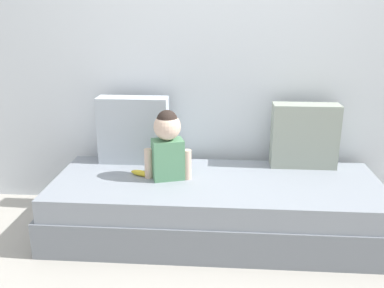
# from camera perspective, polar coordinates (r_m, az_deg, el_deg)

# --- Properties ---
(ground_plane) EXTENTS (12.00, 12.00, 0.00)m
(ground_plane) POSITION_cam_1_polar(r_m,az_deg,el_deg) (3.00, 3.17, -11.79)
(ground_plane) COLOR #B2ADA3
(back_wall) EXTENTS (5.44, 0.10, 2.54)m
(back_wall) POSITION_cam_1_polar(r_m,az_deg,el_deg) (3.17, 3.79, 14.00)
(back_wall) COLOR silver
(back_wall) RESTS_ON ground
(couch) EXTENTS (2.24, 0.84, 0.39)m
(couch) POSITION_cam_1_polar(r_m,az_deg,el_deg) (2.91, 3.24, -8.50)
(couch) COLOR gray
(couch) RESTS_ON ground
(throw_pillow_left) EXTENTS (0.51, 0.16, 0.49)m
(throw_pillow_left) POSITION_cam_1_polar(r_m,az_deg,el_deg) (3.12, -7.90, 1.87)
(throw_pillow_left) COLOR #B2BCC6
(throw_pillow_left) RESTS_ON couch
(throw_pillow_right) EXTENTS (0.46, 0.16, 0.46)m
(throw_pillow_right) POSITION_cam_1_polar(r_m,az_deg,el_deg) (3.11, 14.93, 1.10)
(throw_pillow_right) COLOR #99A393
(throw_pillow_right) RESTS_ON couch
(toddler) EXTENTS (0.32, 0.19, 0.47)m
(toddler) POSITION_cam_1_polar(r_m,az_deg,el_deg) (2.78, -3.33, 0.15)
(toddler) COLOR #568E66
(toddler) RESTS_ON couch
(banana) EXTENTS (0.17, 0.10, 0.04)m
(banana) POSITION_cam_1_polar(r_m,az_deg,el_deg) (2.91, -6.81, -3.94)
(banana) COLOR yellow
(banana) RESTS_ON couch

